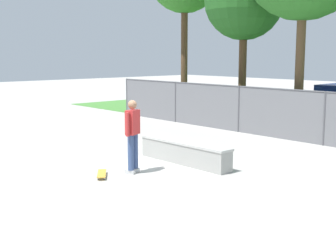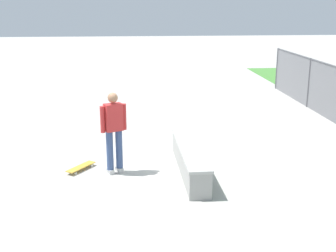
% 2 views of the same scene
% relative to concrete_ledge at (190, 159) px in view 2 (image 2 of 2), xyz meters
% --- Properties ---
extents(ground_plane, '(80.00, 80.00, 0.00)m').
position_rel_concrete_ledge_xyz_m(ground_plane, '(-0.62, -0.79, -0.30)').
color(ground_plane, '#ADAAA3').
extents(concrete_ledge, '(3.09, 0.51, 0.60)m').
position_rel_concrete_ledge_xyz_m(concrete_ledge, '(0.00, 0.00, 0.00)').
color(concrete_ledge, '#999993').
rests_on(concrete_ledge, ground).
extents(skateboarder, '(0.39, 0.56, 1.82)m').
position_rel_concrete_ledge_xyz_m(skateboarder, '(-0.09, -1.66, 0.70)').
color(skateboarder, beige).
rests_on(skateboarder, ground).
extents(skateboard, '(0.77, 0.63, 0.09)m').
position_rel_concrete_ledge_xyz_m(skateboard, '(-0.31, -2.44, -0.23)').
color(skateboard, gold).
rests_on(skateboard, ground).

